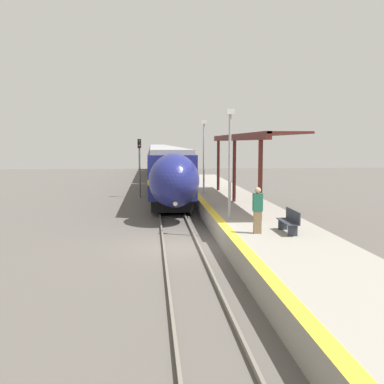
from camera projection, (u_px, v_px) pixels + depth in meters
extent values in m
plane|color=#56514C|center=(181.00, 248.00, 19.75)|extent=(120.00, 120.00, 0.00)
cube|color=slate|center=(164.00, 246.00, 19.68)|extent=(0.08, 90.00, 0.15)
cube|color=slate|center=(199.00, 246.00, 19.80)|extent=(0.08, 90.00, 0.15)
cube|color=black|center=(167.00, 189.00, 38.42)|extent=(2.48, 20.99, 0.76)
cube|color=navy|center=(166.00, 179.00, 38.33)|extent=(2.82, 22.81, 0.92)
cube|color=yellow|center=(166.00, 171.00, 38.27)|extent=(2.83, 22.81, 0.31)
cube|color=navy|center=(166.00, 160.00, 38.18)|extent=(2.82, 22.81, 1.39)
cube|color=black|center=(166.00, 161.00, 38.19)|extent=(2.85, 20.99, 0.76)
cube|color=#9E9EA3|center=(166.00, 150.00, 38.10)|extent=(2.54, 22.81, 0.30)
cylinder|color=black|center=(159.00, 204.00, 30.28)|extent=(0.12, 0.87, 0.87)
cylinder|color=black|center=(182.00, 204.00, 30.40)|extent=(0.12, 0.87, 0.87)
cylinder|color=black|center=(159.00, 200.00, 32.46)|extent=(0.12, 0.87, 0.87)
cylinder|color=black|center=(180.00, 200.00, 32.58)|extent=(0.12, 0.87, 0.87)
cylinder|color=black|center=(157.00, 185.00, 44.30)|extent=(0.12, 0.87, 0.87)
cylinder|color=black|center=(172.00, 185.00, 44.42)|extent=(0.12, 0.87, 0.87)
cylinder|color=black|center=(156.00, 183.00, 46.48)|extent=(0.12, 0.87, 0.87)
cylinder|color=black|center=(171.00, 183.00, 46.60)|extent=(0.12, 0.87, 0.87)
ellipsoid|color=navy|center=(174.00, 180.00, 25.63)|extent=(2.70, 3.98, 2.88)
ellipsoid|color=black|center=(174.00, 172.00, 25.09)|extent=(1.97, 2.32, 1.47)
sphere|color=#F9F4CC|center=(175.00, 204.00, 24.26)|extent=(0.24, 0.24, 0.24)
cube|color=black|center=(161.00, 171.00, 61.83)|extent=(2.48, 20.99, 0.76)
cube|color=navy|center=(161.00, 165.00, 61.74)|extent=(2.82, 22.81, 0.92)
cube|color=yellow|center=(161.00, 160.00, 61.68)|extent=(2.83, 22.81, 0.31)
cube|color=navy|center=(161.00, 153.00, 61.59)|extent=(2.82, 22.81, 1.39)
cube|color=black|center=(161.00, 154.00, 61.60)|extent=(2.85, 20.99, 0.76)
cube|color=#9E9EA3|center=(161.00, 147.00, 61.50)|extent=(2.54, 22.81, 0.30)
cylinder|color=black|center=(156.00, 177.00, 53.68)|extent=(0.12, 0.87, 0.87)
cylinder|color=black|center=(169.00, 177.00, 53.80)|extent=(0.12, 0.87, 0.87)
cylinder|color=black|center=(156.00, 176.00, 55.86)|extent=(0.12, 0.87, 0.87)
cylinder|color=black|center=(168.00, 176.00, 55.98)|extent=(0.12, 0.87, 0.87)
cylinder|color=black|center=(155.00, 170.00, 67.70)|extent=(0.12, 0.87, 0.87)
cylinder|color=black|center=(165.00, 170.00, 67.82)|extent=(0.12, 0.87, 0.87)
cylinder|color=black|center=(155.00, 169.00, 69.88)|extent=(0.12, 0.87, 0.87)
cylinder|color=black|center=(165.00, 169.00, 70.00)|extent=(0.12, 0.87, 0.87)
cube|color=black|center=(158.00, 164.00, 85.23)|extent=(2.48, 20.99, 0.76)
cube|color=navy|center=(158.00, 159.00, 85.14)|extent=(2.82, 22.81, 0.92)
cube|color=yellow|center=(158.00, 155.00, 85.08)|extent=(2.83, 22.81, 0.31)
cube|color=navy|center=(158.00, 150.00, 84.99)|extent=(2.82, 22.81, 1.39)
cube|color=black|center=(158.00, 151.00, 85.00)|extent=(2.85, 20.99, 0.76)
cube|color=#9E9EA3|center=(158.00, 146.00, 84.91)|extent=(2.54, 22.81, 0.30)
cylinder|color=black|center=(154.00, 167.00, 77.09)|extent=(0.12, 0.87, 0.87)
cylinder|color=black|center=(163.00, 167.00, 77.21)|extent=(0.12, 0.87, 0.87)
cylinder|color=black|center=(154.00, 166.00, 79.27)|extent=(0.12, 0.87, 0.87)
cylinder|color=black|center=(163.00, 166.00, 79.39)|extent=(0.12, 0.87, 0.87)
cylinder|color=black|center=(154.00, 163.00, 91.11)|extent=(0.12, 0.87, 0.87)
cylinder|color=black|center=(161.00, 163.00, 91.23)|extent=(0.12, 0.87, 0.87)
cylinder|color=black|center=(154.00, 163.00, 93.29)|extent=(0.12, 0.87, 0.87)
cylinder|color=black|center=(161.00, 163.00, 93.41)|extent=(0.12, 0.87, 0.87)
cube|color=gray|center=(268.00, 236.00, 20.01)|extent=(4.02, 64.00, 0.87)
cube|color=yellow|center=(225.00, 226.00, 19.81)|extent=(0.40, 64.00, 0.01)
cube|color=#2D333D|center=(293.00, 231.00, 17.67)|extent=(0.36, 0.06, 0.42)
cube|color=#2D333D|center=(283.00, 224.00, 18.99)|extent=(0.36, 0.06, 0.42)
cube|color=#2D333D|center=(288.00, 222.00, 18.31)|extent=(0.44, 1.78, 0.03)
cube|color=#2D333D|center=(293.00, 215.00, 18.30)|extent=(0.04, 1.78, 0.44)
cube|color=#7F6647|center=(257.00, 222.00, 18.19)|extent=(0.28, 0.20, 0.85)
cube|color=#1E604C|center=(258.00, 202.00, 18.11)|extent=(0.36, 0.22, 0.68)
sphere|color=tan|center=(258.00, 190.00, 18.07)|extent=(0.23, 0.23, 0.23)
cylinder|color=#59595E|center=(140.00, 173.00, 37.56)|extent=(0.14, 0.14, 3.88)
cube|color=black|center=(139.00, 144.00, 37.32)|extent=(0.28, 0.20, 0.70)
sphere|color=black|center=(139.00, 141.00, 37.20)|extent=(0.14, 0.14, 0.14)
sphere|color=red|center=(139.00, 146.00, 37.23)|extent=(0.14, 0.14, 0.14)
cylinder|color=#9E9EA3|center=(230.00, 167.00, 21.49)|extent=(0.12, 0.12, 4.68)
cube|color=silver|center=(230.00, 112.00, 21.23)|extent=(0.36, 0.20, 0.24)
cylinder|color=#9E9EA3|center=(204.00, 159.00, 32.04)|extent=(0.12, 0.12, 4.68)
cube|color=silver|center=(204.00, 122.00, 31.79)|extent=(0.36, 0.20, 0.24)
cylinder|color=#511E19|center=(260.00, 179.00, 21.27)|extent=(0.20, 0.20, 3.63)
cylinder|color=#511E19|center=(234.00, 171.00, 27.91)|extent=(0.20, 0.20, 3.63)
cylinder|color=#511E19|center=(218.00, 165.00, 34.56)|extent=(0.20, 0.20, 3.63)
cube|color=#511E19|center=(235.00, 137.00, 27.72)|extent=(0.24, 16.41, 0.36)
cube|color=#511E19|center=(250.00, 135.00, 27.78)|extent=(2.00, 16.41, 0.10)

